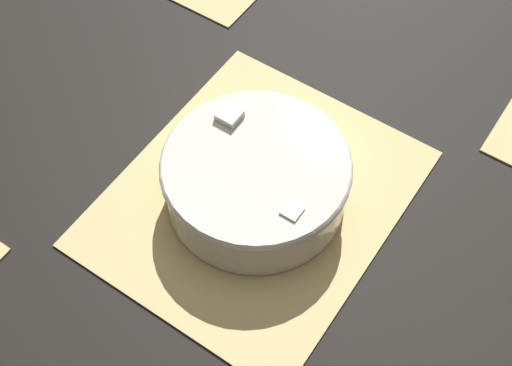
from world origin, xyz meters
TOP-DOWN VIEW (x-y plane):
  - ground_plane at (0.00, 0.00)m, footprint 6.00×6.00m
  - bamboo_mat_center at (-0.00, 0.00)m, footprint 0.40×0.34m
  - fruit_salad_bowl at (0.00, -0.00)m, footprint 0.24×0.24m

SIDE VIEW (x-z plane):
  - ground_plane at x=0.00m, z-range 0.00..0.00m
  - bamboo_mat_center at x=0.00m, z-range 0.00..0.01m
  - fruit_salad_bowl at x=0.00m, z-range 0.01..0.09m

